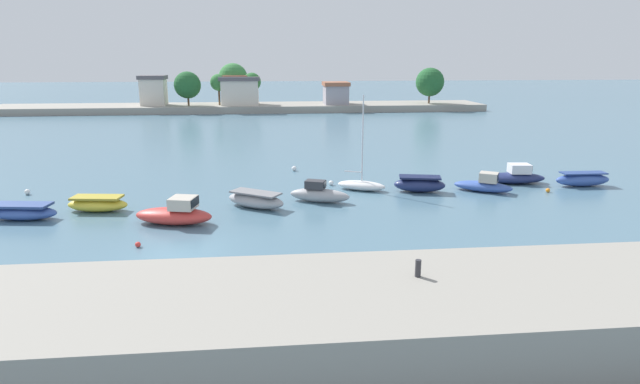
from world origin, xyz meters
The scene contains 19 objects.
ground_plane centered at (0.00, 0.00, 0.00)m, with size 400.00×400.00×0.00m, color slate.
seawall_embankment centered at (0.00, -9.30, 1.01)m, with size 93.01×7.02×2.02m, color gray.
mooring_bollard centered at (10.09, -8.51, 2.35)m, with size 0.22×0.22×0.66m, color #2D2D33.
moored_boat_0 centered at (-10.82, 7.10, 0.48)m, with size 4.55×2.25×1.01m.
moored_boat_1 centered at (-6.68, 8.50, 0.49)m, with size 4.16×2.08×1.02m.
moored_boat_2 centered at (-1.10, 5.22, 0.62)m, with size 5.10×2.90×1.70m.
moored_boat_3 centered at (3.74, 8.29, 0.53)m, with size 4.49×3.71×1.10m.
moored_boat_4 centered at (8.16, 9.27, 0.58)m, with size 4.46×2.66×1.54m.
moored_boat_5 centered at (11.72, 12.32, 0.43)m, with size 3.95×2.81×7.22m.
moored_boat_6 centered at (16.01, 11.35, 0.59)m, with size 4.07×2.31×1.21m.
moored_boat_7 centered at (20.91, 10.97, 0.52)m, with size 4.47×3.49×1.49m.
moored_boat_8 centered at (24.48, 13.38, 0.55)m, with size 5.19×2.47×1.57m.
moored_boat_9 centered at (29.37, 11.84, 0.54)m, with size 4.38×1.34×1.12m.
mooring_buoy_0 centered at (6.94, 19.80, 0.22)m, with size 0.44×0.44×0.44m, color white.
mooring_buoy_1 centered at (-2.43, 1.25, 0.15)m, with size 0.30×0.30×0.30m, color red.
mooring_buoy_2 centered at (-13.24, 13.42, 0.21)m, with size 0.41×0.41×0.41m, color white.
mooring_buoy_3 centered at (25.65, 10.23, 0.16)m, with size 0.32×0.32×0.32m, color orange.
mooring_buoy_4 centered at (9.60, 14.08, 0.19)m, with size 0.38×0.38×0.38m, color white.
distant_shoreline centered at (1.81, 74.46, 2.43)m, with size 91.46×11.10×8.82m.
Camera 1 is at (4.69, -25.97, 9.92)m, focal length 29.24 mm.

